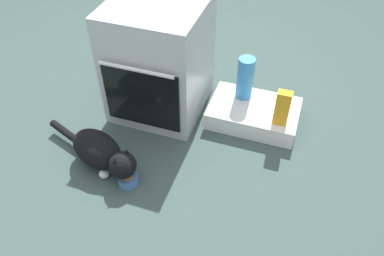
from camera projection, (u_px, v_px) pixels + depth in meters
name	position (u px, v px, depth m)	size (l,w,h in m)	color
ground	(142.00, 143.00, 2.47)	(8.00, 8.00, 0.00)	#384C47
oven	(159.00, 59.00, 2.49)	(0.59, 0.64, 0.77)	#B7BABF
pantry_cabinet	(253.00, 113.00, 2.59)	(0.59, 0.39, 0.13)	white
food_bowl	(128.00, 179.00, 2.22)	(0.12, 0.12, 0.08)	#4C7AB7
cat	(101.00, 152.00, 2.25)	(0.72, 0.34, 0.23)	black
water_bottle	(245.00, 78.00, 2.52)	(0.11, 0.11, 0.30)	#388CD1
juice_carton	(282.00, 108.00, 2.35)	(0.09, 0.06, 0.24)	orange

